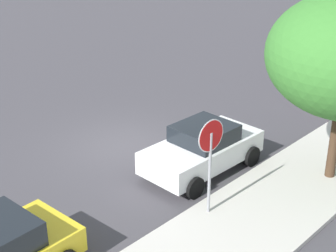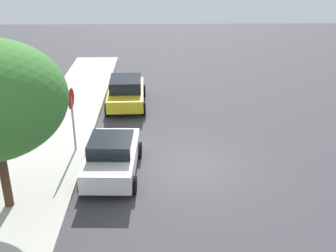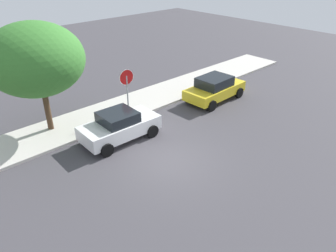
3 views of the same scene
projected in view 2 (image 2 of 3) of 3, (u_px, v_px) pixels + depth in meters
ground_plane at (190, 167)px, 16.02m from camera, size 60.00×60.00×0.00m
sidewalk_curb at (43, 167)px, 15.87m from camera, size 32.00×2.94×0.14m
stop_sign at (72, 109)px, 16.35m from camera, size 0.85×0.10×2.75m
parked_car_white at (112, 156)px, 15.24m from camera, size 3.89×2.05×1.47m
parked_car_yellow at (126, 92)px, 21.68m from camera, size 4.05×2.10×1.49m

